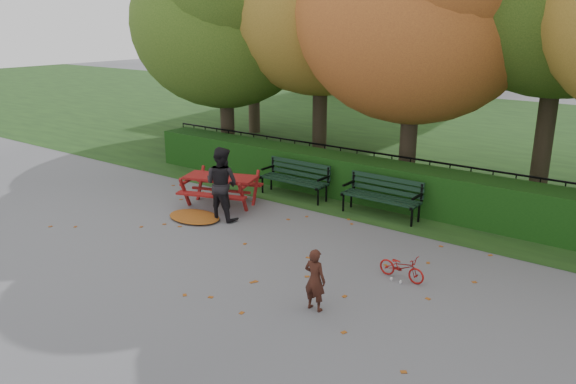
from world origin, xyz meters
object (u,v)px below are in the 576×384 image
Objects in this scene: adult at (222,184)px; child at (315,280)px; bench_right at (383,193)px; bicycle at (402,267)px; tree_a at (226,9)px; bench_left at (296,176)px; picnic_table at (221,183)px.

child is at bearing 145.96° from adult.
child is (1.19, -4.47, -0.02)m from bench_right.
adult is 1.93× the size of bicycle.
bicycle is (8.08, -4.60, -4.30)m from tree_a.
bench_left is at bearing -51.46° from child.
tree_a is 4.16× the size of bench_right.
bench_right is 3.28m from bicycle.
bench_left reaches higher than bicycle.
tree_a reaches higher than adult.
adult is (0.69, -0.69, 0.26)m from picnic_table.
tree_a reaches higher than bench_left.
tree_a is 5.89m from bench_left.
bench_left is 1.92m from picnic_table.
tree_a is 4.58× the size of adult.
picnic_table is at bearing -50.28° from adult.
picnic_table is 5.41m from child.
child is (3.59, -4.47, -0.02)m from bench_left.
bench_left is 1.00× the size of bench_right.
child is (4.60, -2.84, -0.06)m from picnic_table.
adult is at bearing -49.70° from tree_a.
picnic_table is 2.40× the size of bicycle.
child is at bearing -51.28° from bench_left.
adult is at bearing -139.56° from bench_right.
adult is (-0.33, -2.32, 0.30)m from bench_left.
tree_a reaches higher than child.
bicycle is at bearing 169.65° from adult.
tree_a is at bearing -40.53° from child.
adult reaches higher than child.
tree_a is at bearing 109.61° from picnic_table.
bench_left is 2.13× the size of bicycle.
bench_right is 3.59m from adult.
child is at bearing -40.35° from tree_a.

